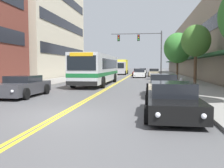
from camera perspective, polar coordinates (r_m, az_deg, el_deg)
ground_plane at (r=46.26m, az=4.11°, el=1.91°), size 240.00×240.00×0.00m
sidewalk_left at (r=47.39m, az=-4.97°, el=2.05°), size 3.99×106.00×0.14m
sidewalk_right at (r=46.32m, az=13.40°, el=1.90°), size 3.99×106.00×0.14m
centre_line at (r=46.26m, az=4.11°, el=1.92°), size 0.34×106.00×0.01m
storefront_row_right at (r=47.35m, az=21.10°, el=7.67°), size 9.10×68.00×9.88m
city_bus at (r=25.25m, az=-3.26°, el=3.72°), size 2.88×12.34×2.93m
car_dark_grey_parked_left_near at (r=16.25m, az=-19.79°, el=-0.54°), size 2.13×4.65×1.28m
car_navy_parked_left_mid at (r=40.86m, az=-2.71°, el=2.48°), size 2.21×4.16×1.36m
car_black_parked_right_foreground at (r=9.73m, az=13.65°, el=-3.68°), size 2.08×4.79×1.27m
car_champagne_parked_right_mid at (r=16.00m, az=11.57°, el=-0.40°), size 2.08×4.68×1.36m
car_beige_parked_right_far at (r=44.38m, az=9.57°, el=2.57°), size 2.09×4.58×1.33m
car_silver_moving_lead at (r=60.67m, az=7.03°, el=3.00°), size 2.02×4.26×1.22m
car_white_moving_second at (r=39.66m, az=6.35°, el=2.40°), size 1.98×4.72×1.34m
car_red_moving_third at (r=45.76m, az=6.10°, el=2.64°), size 2.18×4.29×1.33m
box_truck at (r=52.67m, az=2.01°, el=3.94°), size 2.73×6.64×3.10m
traffic_signal_mast at (r=37.17m, az=7.34°, el=8.95°), size 7.43×0.38×6.89m
street_tree_right_mid at (r=24.45m, az=18.62°, el=9.29°), size 2.66×2.66×5.49m
street_tree_right_far at (r=32.78m, az=14.79°, el=7.95°), size 3.48×3.48×5.87m
fire_hydrant at (r=20.57m, az=15.50°, el=0.27°), size 0.36×0.28×0.78m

